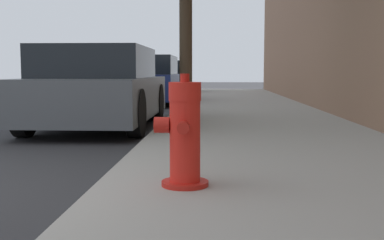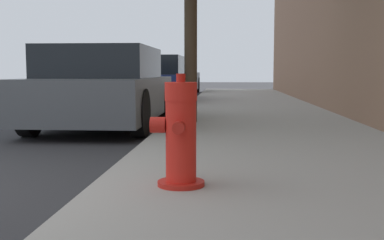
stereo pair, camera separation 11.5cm
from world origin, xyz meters
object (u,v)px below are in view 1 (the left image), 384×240
object	(u,v)px
fire_hydrant	(184,135)
parked_car_mid	(147,81)
parked_car_far	(168,78)
parked_car_near	(99,89)

from	to	relation	value
fire_hydrant	parked_car_mid	xyz separation A→B (m)	(-1.83, 10.93, 0.19)
parked_car_mid	parked_car_far	xyz separation A→B (m)	(-0.01, 6.40, 0.01)
fire_hydrant	parked_car_near	world-z (taller)	parked_car_near
parked_car_near	parked_car_mid	bearing A→B (deg)	90.69
parked_car_far	parked_car_near	bearing A→B (deg)	-89.63
parked_car_near	parked_car_mid	world-z (taller)	parked_car_mid
parked_car_near	parked_car_far	bearing A→B (deg)	90.37
parked_car_near	parked_car_far	size ratio (longest dim) A/B	1.05
fire_hydrant	parked_car_far	distance (m)	17.43
fire_hydrant	parked_car_mid	size ratio (longest dim) A/B	0.19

